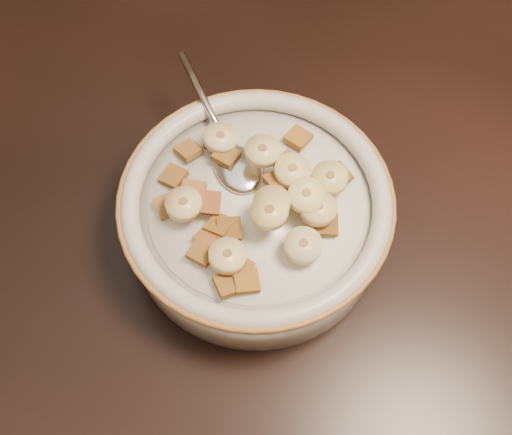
% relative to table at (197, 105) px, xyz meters
% --- Properties ---
extents(floor, '(4.00, 4.50, 0.10)m').
position_rel_table_xyz_m(floor, '(0.00, 0.00, -0.78)').
color(floor, '#422816').
rests_on(floor, ground).
extents(table, '(1.42, 0.93, 0.04)m').
position_rel_table_xyz_m(table, '(0.00, 0.00, 0.00)').
color(table, black).
rests_on(table, floor).
extents(cereal_bowl, '(0.23, 0.23, 0.06)m').
position_rel_table_xyz_m(cereal_bowl, '(0.12, -0.14, 0.05)').
color(cereal_bowl, beige).
rests_on(cereal_bowl, table).
extents(milk, '(0.19, 0.19, 0.00)m').
position_rel_table_xyz_m(milk, '(0.12, -0.14, 0.08)').
color(milk, silver).
rests_on(milk, cereal_bowl).
extents(spoon, '(0.07, 0.07, 0.01)m').
position_rel_table_xyz_m(spoon, '(0.09, -0.11, 0.08)').
color(spoon, silver).
rests_on(spoon, cereal_bowl).
extents(cereal_square_0, '(0.03, 0.03, 0.01)m').
position_rel_table_xyz_m(cereal_square_0, '(0.06, -0.09, 0.08)').
color(cereal_square_0, brown).
rests_on(cereal_square_0, milk).
extents(cereal_square_1, '(0.03, 0.03, 0.01)m').
position_rel_table_xyz_m(cereal_square_1, '(0.09, -0.19, 0.09)').
color(cereal_square_1, brown).
rests_on(cereal_square_1, milk).
extents(cereal_square_2, '(0.03, 0.03, 0.01)m').
position_rel_table_xyz_m(cereal_square_2, '(0.10, -0.18, 0.09)').
color(cereal_square_2, brown).
rests_on(cereal_square_2, milk).
extents(cereal_square_3, '(0.02, 0.03, 0.01)m').
position_rel_table_xyz_m(cereal_square_3, '(0.08, -0.16, 0.09)').
color(cereal_square_3, brown).
rests_on(cereal_square_3, milk).
extents(cereal_square_4, '(0.03, 0.03, 0.01)m').
position_rel_table_xyz_m(cereal_square_4, '(0.18, -0.14, 0.08)').
color(cereal_square_4, brown).
rests_on(cereal_square_4, milk).
extents(cereal_square_5, '(0.02, 0.02, 0.01)m').
position_rel_table_xyz_m(cereal_square_5, '(0.10, -0.18, 0.09)').
color(cereal_square_5, brown).
rests_on(cereal_square_5, milk).
extents(cereal_square_6, '(0.03, 0.03, 0.01)m').
position_rel_table_xyz_m(cereal_square_6, '(0.13, -0.10, 0.09)').
color(cereal_square_6, brown).
rests_on(cereal_square_6, milk).
extents(cereal_square_7, '(0.02, 0.02, 0.01)m').
position_rel_table_xyz_m(cereal_square_7, '(0.06, -0.15, 0.09)').
color(cereal_square_7, olive).
rests_on(cereal_square_7, milk).
extents(cereal_square_8, '(0.02, 0.02, 0.01)m').
position_rel_table_xyz_m(cereal_square_8, '(0.12, -0.21, 0.08)').
color(cereal_square_8, brown).
rests_on(cereal_square_8, milk).
extents(cereal_square_9, '(0.03, 0.03, 0.01)m').
position_rel_table_xyz_m(cereal_square_9, '(0.04, -0.11, 0.08)').
color(cereal_square_9, brown).
rests_on(cereal_square_9, milk).
extents(cereal_square_10, '(0.03, 0.03, 0.01)m').
position_rel_table_xyz_m(cereal_square_10, '(0.18, -0.09, 0.08)').
color(cereal_square_10, brown).
rests_on(cereal_square_10, milk).
extents(cereal_square_11, '(0.02, 0.02, 0.01)m').
position_rel_table_xyz_m(cereal_square_11, '(0.04, -0.14, 0.08)').
color(cereal_square_11, brown).
rests_on(cereal_square_11, milk).
extents(cereal_square_12, '(0.02, 0.02, 0.01)m').
position_rel_table_xyz_m(cereal_square_12, '(0.08, -0.11, 0.09)').
color(cereal_square_12, brown).
rests_on(cereal_square_12, milk).
extents(cereal_square_13, '(0.03, 0.03, 0.01)m').
position_rel_table_xyz_m(cereal_square_13, '(0.13, -0.06, 0.08)').
color(cereal_square_13, brown).
rests_on(cereal_square_13, milk).
extents(cereal_square_14, '(0.03, 0.03, 0.01)m').
position_rel_table_xyz_m(cereal_square_14, '(0.13, -0.21, 0.08)').
color(cereal_square_14, '#9A651D').
rests_on(cereal_square_14, milk).
extents(cereal_square_15, '(0.03, 0.03, 0.01)m').
position_rel_table_xyz_m(cereal_square_15, '(0.16, -0.13, 0.09)').
color(cereal_square_15, '#8E5619').
rests_on(cereal_square_15, milk).
extents(cereal_square_16, '(0.03, 0.03, 0.01)m').
position_rel_table_xyz_m(cereal_square_16, '(0.12, -0.22, 0.08)').
color(cereal_square_16, brown).
rests_on(cereal_square_16, milk).
extents(cereal_square_17, '(0.02, 0.02, 0.01)m').
position_rel_table_xyz_m(cereal_square_17, '(0.06, -0.09, 0.08)').
color(cereal_square_17, brown).
rests_on(cereal_square_17, milk).
extents(cereal_square_18, '(0.02, 0.02, 0.01)m').
position_rel_table_xyz_m(cereal_square_18, '(0.09, -0.20, 0.08)').
color(cereal_square_18, brown).
rests_on(cereal_square_18, milk).
extents(cereal_square_19, '(0.03, 0.03, 0.01)m').
position_rel_table_xyz_m(cereal_square_19, '(0.05, -0.17, 0.08)').
color(cereal_square_19, brown).
rests_on(cereal_square_19, milk).
extents(cereal_square_20, '(0.03, 0.03, 0.01)m').
position_rel_table_xyz_m(cereal_square_20, '(0.13, -0.12, 0.10)').
color(cereal_square_20, brown).
rests_on(cereal_square_20, milk).
extents(banana_slice_0, '(0.04, 0.04, 0.01)m').
position_rel_table_xyz_m(banana_slice_0, '(0.17, -0.17, 0.09)').
color(banana_slice_0, beige).
rests_on(banana_slice_0, milk).
extents(banana_slice_1, '(0.03, 0.03, 0.01)m').
position_rel_table_xyz_m(banana_slice_1, '(0.06, -0.17, 0.10)').
color(banana_slice_1, '#DDBB6F').
rests_on(banana_slice_1, milk).
extents(banana_slice_2, '(0.04, 0.04, 0.01)m').
position_rel_table_xyz_m(banana_slice_2, '(0.13, -0.16, 0.11)').
color(banana_slice_2, '#FDDB88').
rests_on(banana_slice_2, milk).
extents(banana_slice_3, '(0.04, 0.04, 0.02)m').
position_rel_table_xyz_m(banana_slice_3, '(0.07, -0.09, 0.09)').
color(banana_slice_3, '#F6E29F').
rests_on(banana_slice_3, milk).
extents(banana_slice_4, '(0.04, 0.04, 0.01)m').
position_rel_table_xyz_m(banana_slice_4, '(0.17, -0.11, 0.10)').
color(banana_slice_4, '#E7D56E').
rests_on(banana_slice_4, milk).
extents(banana_slice_5, '(0.04, 0.04, 0.01)m').
position_rel_table_xyz_m(banana_slice_5, '(0.11, -0.11, 0.11)').
color(banana_slice_5, '#D5BC6D').
rests_on(banana_slice_5, milk).
extents(banana_slice_6, '(0.04, 0.04, 0.01)m').
position_rel_table_xyz_m(banana_slice_6, '(0.13, -0.15, 0.11)').
color(banana_slice_6, tan).
rests_on(banana_slice_6, milk).
extents(banana_slice_7, '(0.04, 0.04, 0.02)m').
position_rel_table_xyz_m(banana_slice_7, '(0.14, -0.11, 0.10)').
color(banana_slice_7, '#FCDE98').
rests_on(banana_slice_7, milk).
extents(banana_slice_8, '(0.04, 0.04, 0.02)m').
position_rel_table_xyz_m(banana_slice_8, '(0.16, -0.13, 0.11)').
color(banana_slice_8, '#F1E890').
rests_on(banana_slice_8, milk).
extents(banana_slice_9, '(0.04, 0.04, 0.02)m').
position_rel_table_xyz_m(banana_slice_9, '(0.11, -0.20, 0.09)').
color(banana_slice_9, beige).
rests_on(banana_slice_9, milk).
extents(banana_slice_10, '(0.04, 0.04, 0.01)m').
position_rel_table_xyz_m(banana_slice_10, '(0.17, -0.14, 0.10)').
color(banana_slice_10, '#F1CD80').
rests_on(banana_slice_10, milk).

